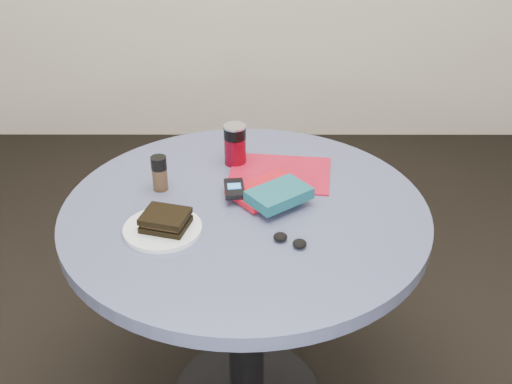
{
  "coord_description": "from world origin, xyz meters",
  "views": [
    {
      "loc": [
        0.03,
        -1.47,
        1.68
      ],
      "look_at": [
        0.03,
        0.0,
        0.8
      ],
      "focal_mm": 45.0,
      "sensor_mm": 36.0,
      "label": 1
    }
  ],
  "objects_px": {
    "soda_can": "(235,144)",
    "headphones": "(290,240)",
    "sandwich": "(166,220)",
    "magazine": "(280,173)",
    "novel": "(279,195)",
    "red_book": "(267,190)",
    "pepper_grinder": "(160,173)",
    "table": "(245,256)",
    "mp3_player": "(234,189)",
    "plate": "(163,229)"
  },
  "relations": [
    {
      "from": "magazine",
      "to": "headphones",
      "type": "height_order",
      "value": "headphones"
    },
    {
      "from": "sandwich",
      "to": "red_book",
      "type": "bearing_deg",
      "value": 34.84
    },
    {
      "from": "pepper_grinder",
      "to": "novel",
      "type": "height_order",
      "value": "pepper_grinder"
    },
    {
      "from": "sandwich",
      "to": "mp3_player",
      "type": "xyz_separation_m",
      "value": [
        0.17,
        0.16,
        -0.0
      ]
    },
    {
      "from": "sandwich",
      "to": "magazine",
      "type": "relative_size",
      "value": 0.46
    },
    {
      "from": "headphones",
      "to": "plate",
      "type": "bearing_deg",
      "value": 170.44
    },
    {
      "from": "table",
      "to": "mp3_player",
      "type": "xyz_separation_m",
      "value": [
        -0.03,
        0.05,
        0.19
      ]
    },
    {
      "from": "mp3_player",
      "to": "sandwich",
      "type": "bearing_deg",
      "value": -136.32
    },
    {
      "from": "plate",
      "to": "sandwich",
      "type": "bearing_deg",
      "value": 9.1
    },
    {
      "from": "table",
      "to": "soda_can",
      "type": "distance_m",
      "value": 0.34
    },
    {
      "from": "red_book",
      "to": "mp3_player",
      "type": "height_order",
      "value": "mp3_player"
    },
    {
      "from": "plate",
      "to": "headphones",
      "type": "distance_m",
      "value": 0.33
    },
    {
      "from": "magazine",
      "to": "plate",
      "type": "bearing_deg",
      "value": -129.06
    },
    {
      "from": "novel",
      "to": "red_book",
      "type": "bearing_deg",
      "value": 78.88
    },
    {
      "from": "table",
      "to": "pepper_grinder",
      "type": "relative_size",
      "value": 9.75
    },
    {
      "from": "soda_can",
      "to": "novel",
      "type": "height_order",
      "value": "soda_can"
    },
    {
      "from": "sandwich",
      "to": "soda_can",
      "type": "xyz_separation_m",
      "value": [
        0.17,
        0.37,
        0.03
      ]
    },
    {
      "from": "soda_can",
      "to": "red_book",
      "type": "distance_m",
      "value": 0.21
    },
    {
      "from": "sandwich",
      "to": "pepper_grinder",
      "type": "relative_size",
      "value": 1.32
    },
    {
      "from": "sandwich",
      "to": "pepper_grinder",
      "type": "height_order",
      "value": "pepper_grinder"
    },
    {
      "from": "table",
      "to": "red_book",
      "type": "height_order",
      "value": "red_book"
    },
    {
      "from": "novel",
      "to": "mp3_player",
      "type": "relative_size",
      "value": 1.63
    },
    {
      "from": "magazine",
      "to": "red_book",
      "type": "bearing_deg",
      "value": -102.02
    },
    {
      "from": "soda_can",
      "to": "headphones",
      "type": "bearing_deg",
      "value": -70.68
    },
    {
      "from": "magazine",
      "to": "table",
      "type": "bearing_deg",
      "value": -111.3
    },
    {
      "from": "headphones",
      "to": "mp3_player",
      "type": "bearing_deg",
      "value": 123.54
    },
    {
      "from": "table",
      "to": "red_book",
      "type": "relative_size",
      "value": 5.02
    },
    {
      "from": "table",
      "to": "sandwich",
      "type": "relative_size",
      "value": 7.4
    },
    {
      "from": "magazine",
      "to": "headphones",
      "type": "relative_size",
      "value": 3.08
    },
    {
      "from": "sandwich",
      "to": "headphones",
      "type": "xyz_separation_m",
      "value": [
        0.31,
        -0.06,
        -0.02
      ]
    },
    {
      "from": "pepper_grinder",
      "to": "magazine",
      "type": "height_order",
      "value": "pepper_grinder"
    },
    {
      "from": "red_book",
      "to": "novel",
      "type": "bearing_deg",
      "value": -102.45
    },
    {
      "from": "red_book",
      "to": "sandwich",
      "type": "bearing_deg",
      "value": 176.14
    },
    {
      "from": "pepper_grinder",
      "to": "table",
      "type": "bearing_deg",
      "value": -22.49
    },
    {
      "from": "sandwich",
      "to": "magazine",
      "type": "distance_m",
      "value": 0.42
    },
    {
      "from": "magazine",
      "to": "mp3_player",
      "type": "relative_size",
      "value": 2.97
    },
    {
      "from": "magazine",
      "to": "novel",
      "type": "bearing_deg",
      "value": -85.66
    },
    {
      "from": "novel",
      "to": "sandwich",
      "type": "bearing_deg",
      "value": 164.43
    },
    {
      "from": "soda_can",
      "to": "mp3_player",
      "type": "distance_m",
      "value": 0.21
    },
    {
      "from": "table",
      "to": "magazine",
      "type": "relative_size",
      "value": 3.39
    },
    {
      "from": "sandwich",
      "to": "novel",
      "type": "distance_m",
      "value": 0.31
    },
    {
      "from": "magazine",
      "to": "red_book",
      "type": "xyz_separation_m",
      "value": [
        -0.04,
        -0.12,
        0.01
      ]
    },
    {
      "from": "magazine",
      "to": "red_book",
      "type": "relative_size",
      "value": 1.48
    },
    {
      "from": "soda_can",
      "to": "mp3_player",
      "type": "xyz_separation_m",
      "value": [
        0.0,
        -0.2,
        -0.03
      ]
    },
    {
      "from": "soda_can",
      "to": "red_book",
      "type": "relative_size",
      "value": 0.63
    },
    {
      "from": "headphones",
      "to": "magazine",
      "type": "bearing_deg",
      "value": 92.3
    },
    {
      "from": "pepper_grinder",
      "to": "novel",
      "type": "distance_m",
      "value": 0.35
    },
    {
      "from": "soda_can",
      "to": "pepper_grinder",
      "type": "relative_size",
      "value": 1.23
    },
    {
      "from": "plate",
      "to": "novel",
      "type": "xyz_separation_m",
      "value": [
        0.3,
        0.12,
        0.03
      ]
    },
    {
      "from": "novel",
      "to": "pepper_grinder",
      "type": "bearing_deg",
      "value": 126.91
    }
  ]
}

